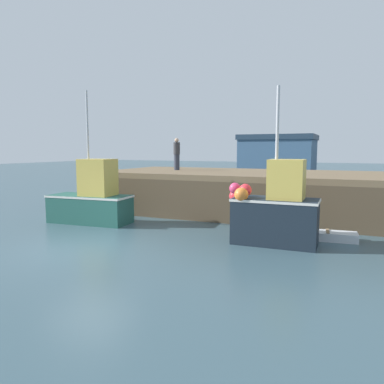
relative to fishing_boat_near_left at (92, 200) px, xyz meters
The scene contains 7 objects.
ground 4.09m from the fishing_boat_near_left, 52.60° to the right, with size 120.00×160.00×0.10m.
pier 7.11m from the fishing_boat_near_left, 38.67° to the left, with size 14.40×6.09×1.96m.
fishing_boat_near_left is the anchor object (origin of this frame).
fishing_boat_near_right 7.62m from the fishing_boat_near_left, ahead, with size 3.02×1.46×4.99m.
rowboat 9.21m from the fishing_boat_near_left, ahead, with size 1.94×0.91×0.33m.
dockworker 5.68m from the fishing_boat_near_left, 75.35° to the left, with size 0.34×0.34×1.65m.
warehouse 25.75m from the fishing_boat_near_left, 83.63° to the left, with size 7.20×6.10×4.46m.
Camera 1 is at (7.41, -9.02, 3.03)m, focal length 34.53 mm.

